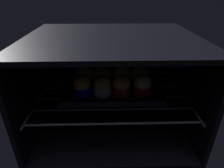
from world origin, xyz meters
The scene contains 11 objects.
oven_cavity centered at (0.00, 26.25, 17.00)cm, with size 59.00×47.00×37.00cm.
oven_rack centered at (0.00, 22.00, 13.60)cm, with size 54.80×42.00×0.80cm.
baking_tray centered at (0.00, 22.28, 14.70)cm, with size 37.46×22.58×2.20cm.
muffin_row0_col0 centered at (-10.87, 18.48, 18.60)cm, with size 6.41×6.41×7.46cm.
muffin_row0_col1 centered at (-3.51, 18.48, 18.39)cm, with size 6.41×6.41×7.12cm.
muffin_row0_col2 centered at (3.39, 18.38, 18.49)cm, with size 6.41×6.41×7.26cm.
muffin_row0_col3 centered at (11.13, 18.80, 18.39)cm, with size 6.41×6.41×7.18cm.
muffin_row1_col0 centered at (-10.87, 25.87, 18.86)cm, with size 7.01×7.01×8.19cm.
muffin_row1_col1 centered at (-3.94, 25.92, 18.60)cm, with size 6.89×6.89×7.47cm.
muffin_row1_col2 centered at (3.55, 25.85, 18.98)cm, with size 6.89×6.89×8.13cm.
muffin_row1_col3 centered at (10.88, 25.68, 18.76)cm, with size 7.01×7.01×7.81cm.
Camera 1 is at (-1.68, -42.28, 50.88)cm, focal length 30.49 mm.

